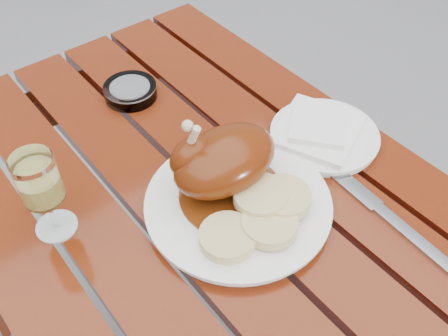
# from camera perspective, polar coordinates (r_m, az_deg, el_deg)

# --- Properties ---
(dinner_plate) EXTENTS (0.35, 0.35, 0.02)m
(dinner_plate) POSITION_cam_1_polar(r_m,az_deg,el_deg) (0.79, 1.62, -4.18)
(dinner_plate) COLOR white
(dinner_plate) RESTS_ON table
(roast_duck) EXTENTS (0.18, 0.17, 0.13)m
(roast_duck) POSITION_cam_1_polar(r_m,az_deg,el_deg) (0.77, -0.34, 0.77)
(roast_duck) COLOR #58240A
(roast_duck) RESTS_ON dinner_plate
(bread_dumplings) EXTENTS (0.19, 0.13, 0.03)m
(bread_dumplings) POSITION_cam_1_polar(r_m,az_deg,el_deg) (0.74, 4.22, -5.19)
(bread_dumplings) COLOR beige
(bread_dumplings) RESTS_ON dinner_plate
(wine_glass) EXTENTS (0.08, 0.08, 0.15)m
(wine_glass) POSITION_cam_1_polar(r_m,az_deg,el_deg) (0.76, -19.83, -3.01)
(wine_glass) COLOR #DAD163
(wine_glass) RESTS_ON table
(side_plate) EXTENTS (0.23, 0.23, 0.02)m
(side_plate) POSITION_cam_1_polar(r_m,az_deg,el_deg) (0.91, 11.39, 3.60)
(side_plate) COLOR white
(side_plate) RESTS_ON table
(napkin) EXTENTS (0.19, 0.18, 0.01)m
(napkin) POSITION_cam_1_polar(r_m,az_deg,el_deg) (0.90, 10.62, 4.33)
(napkin) COLOR white
(napkin) RESTS_ON side_plate
(ashtray) EXTENTS (0.11, 0.11, 0.03)m
(ashtray) POSITION_cam_1_polar(r_m,az_deg,el_deg) (1.00, -10.65, 8.63)
(ashtray) COLOR #B2B7BC
(ashtray) RESTS_ON table
(knife) EXTENTS (0.03, 0.21, 0.01)m
(knife) POSITION_cam_1_polar(r_m,az_deg,el_deg) (0.81, 19.55, -6.36)
(knife) COLOR gray
(knife) RESTS_ON table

